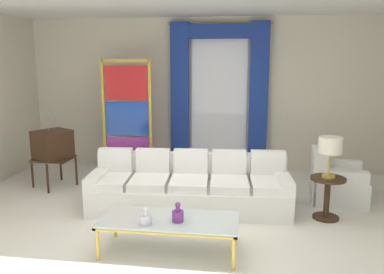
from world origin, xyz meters
TOP-DOWN VIEW (x-y plane):
  - ground_plane at (0.00, 0.00)m, footprint 16.00×16.00m
  - wall_rear at (0.00, 3.06)m, footprint 8.00×0.12m
  - curtained_window at (0.25, 2.89)m, footprint 2.00×0.17m
  - couch_white_long at (-0.00, 0.72)m, footprint 2.97×1.12m
  - coffee_table at (-0.03, -0.71)m, footprint 1.58×0.68m
  - bottle_blue_decanter at (-0.26, -0.90)m, footprint 0.14×0.14m
  - bottle_crystal_tall at (0.08, -0.77)m, footprint 0.13×0.13m
  - vintage_tv at (-2.50, 1.39)m, footprint 0.74×0.76m
  - armchair_white at (2.20, 1.36)m, footprint 0.89×0.89m
  - stained_glass_divider at (-1.41, 2.21)m, footprint 0.95×0.05m
  - peacock_figurine at (-1.01, 1.77)m, footprint 0.44×0.60m
  - round_side_table at (1.95, 0.58)m, footprint 0.48×0.48m
  - table_lamp_brass at (1.95, 0.58)m, footprint 0.32×0.32m

SIDE VIEW (x-z plane):
  - ground_plane at x=0.00m, z-range 0.00..0.00m
  - peacock_figurine at x=-1.01m, z-range -0.03..0.47m
  - armchair_white at x=2.20m, z-range -0.11..0.69m
  - couch_white_long at x=0.00m, z-range -0.12..0.74m
  - round_side_table at x=1.95m, z-range 0.06..0.65m
  - coffee_table at x=-0.03m, z-range 0.17..0.58m
  - bottle_blue_decanter at x=-0.26m, z-range 0.37..0.58m
  - bottle_crystal_tall at x=0.08m, z-range 0.37..0.60m
  - vintage_tv at x=-2.50m, z-range 0.06..1.40m
  - table_lamp_brass at x=1.95m, z-range 0.74..1.31m
  - stained_glass_divider at x=-1.41m, z-range -0.04..2.16m
  - wall_rear at x=0.00m, z-range 0.00..3.00m
  - curtained_window at x=0.25m, z-range 0.39..3.09m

